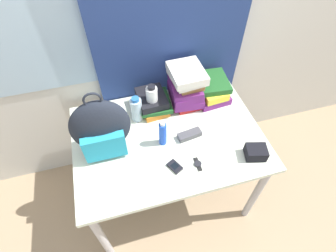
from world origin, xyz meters
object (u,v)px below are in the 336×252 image
cell_phone (175,167)px  wristwatch (198,164)px  camera_pouch (256,152)px  book_stack_center (186,86)px  book_stack_right (210,89)px  backpack (101,129)px  sunglasses_case (190,135)px  water_bottle (137,109)px  sports_bottle (152,101)px  sunscreen_bottle (163,134)px  book_stack_left (153,102)px

cell_phone → wristwatch: cell_phone is taller
cell_phone → camera_pouch: size_ratio=0.72×
book_stack_center → wristwatch: 0.54m
book_stack_right → backpack: bearing=-161.3°
cell_phone → camera_pouch: camera_pouch is taller
sunglasses_case → wristwatch: 0.21m
backpack → sunglasses_case: (0.51, -0.05, -0.17)m
book_stack_center → camera_pouch: size_ratio=2.04×
book_stack_center → water_bottle: bearing=-169.4°
book_stack_right → sports_bottle: size_ratio=1.19×
sunglasses_case → cell_phone: bearing=-128.9°
backpack → sunscreen_bottle: (0.34, -0.05, -0.10)m
backpack → wristwatch: backpack is taller
book_stack_left → camera_pouch: 0.73m
wristwatch → cell_phone: bearing=172.6°
camera_pouch → wristwatch: size_ratio=1.51×
sunscreen_bottle → wristwatch: (0.15, -0.21, -0.09)m
book_stack_right → wristwatch: (-0.28, -0.52, -0.06)m
sports_bottle → camera_pouch: size_ratio=1.73×
sunglasses_case → camera_pouch: bearing=-36.3°
cell_phone → backpack: bearing=146.0°
backpack → book_stack_center: 0.64m
sunscreen_bottle → sunglasses_case: size_ratio=1.23×
sunscreen_bottle → backpack: bearing=171.3°
cell_phone → wristwatch: (0.13, -0.02, -0.00)m
sunglasses_case → wristwatch: bearing=-95.1°
cell_phone → book_stack_right: bearing=50.8°
book_stack_center → sunscreen_bottle: book_stack_center is taller
sunscreen_bottle → camera_pouch: 0.56m
book_stack_right → sunglasses_case: (-0.26, -0.31, -0.05)m
book_stack_left → book_stack_center: bearing=1.0°
sunscreen_bottle → water_bottle: bearing=114.8°
book_stack_left → book_stack_center: size_ratio=0.88×
book_stack_center → wristwatch: size_ratio=3.07×
cell_phone → book_stack_center: bearing=65.6°
wristwatch → sports_bottle: bearing=108.3°
sunglasses_case → camera_pouch: size_ratio=1.12×
water_bottle → sports_bottle: bearing=10.7°
book_stack_left → wristwatch: size_ratio=2.72×
cell_phone → sunglasses_case: 0.24m
sports_bottle → book_stack_left: bearing=72.9°
book_stack_right → camera_pouch: book_stack_right is taller
water_bottle → wristwatch: size_ratio=2.02×
sunscreen_bottle → sunglasses_case: bearing=-0.1°
backpack → book_stack_right: (0.77, 0.26, -0.12)m
book_stack_center → wristwatch: (-0.09, -0.51, -0.14)m
cell_phone → wristwatch: bearing=-7.4°
water_bottle → wristwatch: bearing=-59.3°
wristwatch → camera_pouch: bearing=-5.6°
backpack → sports_bottle: backpack is taller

